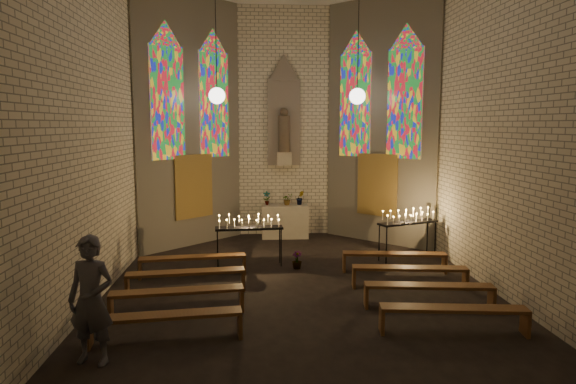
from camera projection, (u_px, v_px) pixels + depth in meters
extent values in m
plane|color=black|center=(301.00, 296.00, 10.32)|extent=(12.00, 12.00, 0.00)
cube|color=beige|center=(284.00, 122.00, 15.80)|extent=(8.00, 0.02, 7.00)
cube|color=beige|center=(374.00, 117.00, 3.93)|extent=(8.00, 0.02, 7.00)
cube|color=beige|center=(89.00, 121.00, 9.60)|extent=(0.02, 12.00, 7.00)
cube|color=beige|center=(503.00, 121.00, 10.12)|extent=(0.02, 12.00, 7.00)
cube|color=beige|center=(189.00, 122.00, 14.38)|extent=(2.72, 2.72, 7.00)
cube|color=beige|center=(382.00, 122.00, 14.74)|extent=(2.72, 2.72, 7.00)
cube|color=#4C3F8C|center=(167.00, 103.00, 13.61)|extent=(0.78, 0.78, 3.00)
cube|color=#4C3F8C|center=(214.00, 105.00, 14.82)|extent=(0.78, 0.78, 3.00)
cube|color=#4C3F8C|center=(355.00, 105.00, 15.09)|extent=(0.78, 0.78, 3.00)
cube|color=#4C3F8C|center=(405.00, 104.00, 14.03)|extent=(0.78, 0.78, 3.00)
cube|color=brown|center=(194.00, 186.00, 14.51)|extent=(0.95, 0.95, 1.80)
cube|color=brown|center=(377.00, 185.00, 14.85)|extent=(0.95, 0.95, 1.80)
cube|color=gray|center=(284.00, 122.00, 15.72)|extent=(1.00, 0.12, 2.60)
cone|color=gray|center=(284.00, 67.00, 15.50)|extent=(1.00, 1.00, 0.80)
cube|color=#BAB198|center=(284.00, 159.00, 15.73)|extent=(0.45, 0.30, 0.40)
cylinder|color=brown|center=(284.00, 134.00, 15.63)|extent=(0.36, 0.36, 1.10)
sphere|color=brown|center=(284.00, 112.00, 15.54)|extent=(0.26, 0.26, 0.26)
sphere|color=white|center=(217.00, 96.00, 13.70)|extent=(0.44, 0.44, 0.44)
cylinder|color=black|center=(216.00, 42.00, 13.52)|extent=(0.02, 0.02, 2.80)
sphere|color=white|center=(357.00, 96.00, 13.95)|extent=(0.44, 0.44, 0.44)
cylinder|color=black|center=(358.00, 43.00, 13.77)|extent=(0.02, 0.02, 2.80)
cube|color=#BAB198|center=(285.00, 221.00, 15.65)|extent=(1.40, 0.60, 1.00)
imported|color=#4C723F|center=(267.00, 198.00, 15.59)|extent=(0.23, 0.16, 0.42)
imported|color=#4C723F|center=(287.00, 199.00, 15.62)|extent=(0.39, 0.36, 0.35)
imported|color=#4C723F|center=(300.00, 198.00, 15.66)|extent=(0.28, 0.24, 0.44)
imported|color=#4C723F|center=(297.00, 260.00, 12.29)|extent=(0.31, 0.31, 0.43)
cube|color=black|center=(249.00, 228.00, 12.45)|extent=(1.66, 0.50, 0.05)
cylinder|color=black|center=(218.00, 250.00, 12.26)|extent=(0.03, 0.03, 0.92)
cylinder|color=black|center=(281.00, 248.00, 12.47)|extent=(0.03, 0.03, 0.92)
cylinder|color=black|center=(218.00, 247.00, 12.56)|extent=(0.03, 0.03, 0.92)
cylinder|color=black|center=(280.00, 245.00, 12.77)|extent=(0.03, 0.03, 0.92)
cube|color=black|center=(408.00, 223.00, 13.11)|extent=(1.68, 0.97, 0.05)
cylinder|color=black|center=(386.00, 245.00, 12.71)|extent=(0.03, 0.03, 0.93)
cylinder|color=black|center=(435.00, 239.00, 13.36)|extent=(0.03, 0.03, 0.93)
cylinder|color=black|center=(379.00, 243.00, 12.99)|extent=(0.03, 0.03, 0.93)
cylinder|color=black|center=(427.00, 237.00, 13.64)|extent=(0.03, 0.03, 0.93)
cube|color=brown|center=(193.00, 257.00, 11.69)|extent=(2.42, 0.61, 0.06)
cube|color=brown|center=(140.00, 269.00, 11.51)|extent=(0.10, 0.34, 0.43)
cube|color=brown|center=(244.00, 264.00, 11.93)|extent=(0.10, 0.34, 0.43)
cube|color=brown|center=(394.00, 254.00, 12.00)|extent=(2.42, 0.61, 0.06)
cube|color=brown|center=(344.00, 262.00, 12.08)|extent=(0.10, 0.34, 0.43)
cube|color=brown|center=(445.00, 264.00, 11.97)|extent=(0.10, 0.34, 0.43)
cube|color=brown|center=(186.00, 272.00, 10.50)|extent=(2.42, 0.61, 0.06)
cube|color=brown|center=(127.00, 286.00, 10.32)|extent=(0.10, 0.34, 0.43)
cube|color=brown|center=(243.00, 279.00, 10.74)|extent=(0.10, 0.34, 0.43)
cube|color=brown|center=(410.00, 268.00, 10.81)|extent=(2.42, 0.61, 0.06)
cube|color=brown|center=(354.00, 277.00, 10.90)|extent=(0.10, 0.34, 0.43)
cube|color=brown|center=(466.00, 279.00, 10.78)|extent=(0.10, 0.34, 0.43)
cube|color=brown|center=(177.00, 291.00, 9.32)|extent=(2.42, 0.61, 0.06)
cube|color=brown|center=(111.00, 307.00, 9.14)|extent=(0.10, 0.34, 0.43)
cube|color=brown|center=(242.00, 299.00, 9.56)|extent=(0.10, 0.34, 0.43)
cube|color=brown|center=(429.00, 286.00, 9.62)|extent=(2.42, 0.61, 0.06)
cube|color=brown|center=(366.00, 296.00, 9.71)|extent=(0.10, 0.34, 0.43)
cube|color=brown|center=(492.00, 298.00, 9.59)|extent=(0.10, 0.34, 0.43)
cube|color=brown|center=(166.00, 316.00, 8.13)|extent=(2.42, 0.61, 0.06)
cube|color=brown|center=(89.00, 334.00, 7.95)|extent=(0.10, 0.34, 0.43)
cube|color=brown|center=(240.00, 323.00, 8.37)|extent=(0.10, 0.34, 0.43)
cube|color=brown|center=(454.00, 309.00, 8.44)|extent=(2.42, 0.61, 0.06)
cube|color=brown|center=(382.00, 320.00, 8.52)|extent=(0.10, 0.34, 0.43)
cube|color=brown|center=(525.00, 323.00, 8.41)|extent=(0.10, 0.34, 0.43)
imported|color=#494953|center=(91.00, 300.00, 7.35)|extent=(0.77, 0.59, 1.88)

